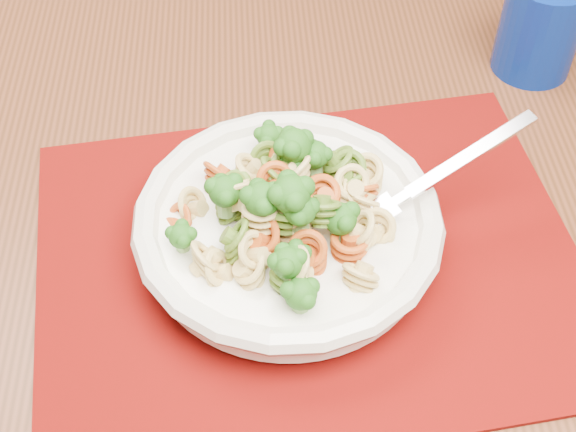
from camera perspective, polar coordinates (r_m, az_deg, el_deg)
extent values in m
cube|color=#582C18|center=(0.67, -2.46, -1.00)|extent=(1.46, 1.05, 0.04)
cube|color=#5E0404|center=(0.62, 1.54, -3.10)|extent=(0.42, 0.33, 0.00)
cylinder|color=white|center=(0.62, 0.00, -2.12)|extent=(0.10, 0.10, 0.01)
cylinder|color=white|center=(0.61, 0.00, -1.08)|extent=(0.21, 0.21, 0.03)
torus|color=white|center=(0.60, 0.00, -0.26)|extent=(0.23, 0.23, 0.02)
cylinder|color=navy|center=(0.80, 17.51, 12.77)|extent=(0.08, 0.08, 0.09)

